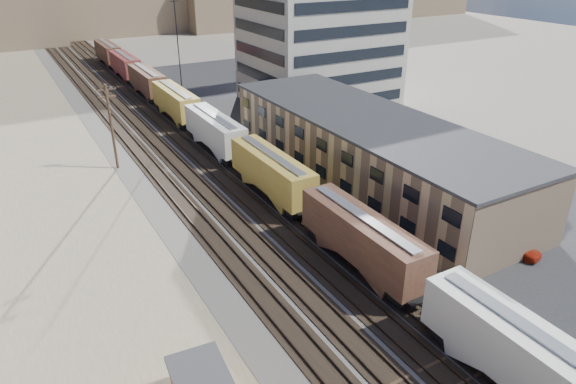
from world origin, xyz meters
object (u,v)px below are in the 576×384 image
utility_pole_north (111,125)px  parked_car_blue (288,105)px  parked_car_silver (540,210)px  parked_car_red (517,248)px  freight_train (194,114)px

utility_pole_north → parked_car_blue: 31.85m
utility_pole_north → parked_car_silver: utility_pole_north is taller
parked_car_silver → parked_car_red: bearing=129.3°
utility_pole_north → parked_car_blue: utility_pole_north is taller
parked_car_silver → freight_train: bearing=42.2°
freight_train → parked_car_silver: freight_train is taller
parked_car_red → utility_pole_north: bearing=112.1°
utility_pole_north → parked_car_blue: (29.54, 10.95, -4.63)m
utility_pole_north → parked_car_blue: bearing=20.3°
freight_train → parked_car_silver: size_ratio=24.30×
freight_train → parked_car_red: size_ratio=30.44×
parked_car_red → parked_car_silver: parked_car_silver is taller
parked_car_blue → utility_pole_north: bearing=141.0°
freight_train → parked_car_blue: 17.79m
parked_car_red → parked_car_silver: 8.37m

